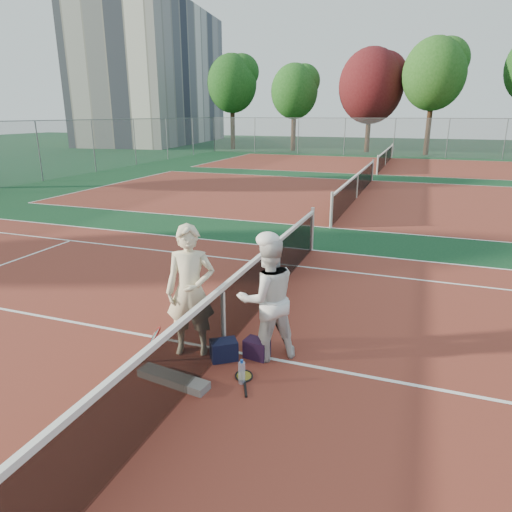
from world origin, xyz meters
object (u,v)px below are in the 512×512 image
Objects in this scene: net_main at (223,319)px; racket_red at (156,345)px; player_b at (267,298)px; racket_black_held at (276,332)px; sports_bag_navy at (224,350)px; water_bottle at (242,373)px; apartment_block at (155,76)px; racket_spare at (244,376)px; sports_bag_purple at (257,349)px; player_a at (191,291)px.

racket_red is (-0.76, -0.61, -0.25)m from net_main.
player_b is 3.43× the size of racket_red.
racket_black_held is at bearing 5.44° from racket_red.
water_bottle reaches higher than sports_bag_navy.
net_main reaches higher than sports_bag_navy.
apartment_block is at bearing -79.85° from racket_black_held.
racket_black_held is 0.89m from racket_spare.
sports_bag_purple is (0.52, -0.02, -0.37)m from net_main.
sports_bag_purple is (-0.12, -0.10, -0.75)m from player_b.
player_b is 3.12× the size of racket_black_held.
apartment_block is at bearing 103.06° from player_a.
net_main is 0.79m from racket_black_held.
net_main reaches higher than racket_black_held.
racket_red is at bearing -58.59° from apartment_block.
racket_black_held is 1.55× the size of sports_bag_navy.
sports_bag_purple is (0.42, 0.21, -0.01)m from sports_bag_navy.
apartment_block reaches higher than racket_spare.
player_a is 0.95m from sports_bag_navy.
sports_bag_purple is at bearing -57.06° from apartment_block.
racket_red is (-0.35, -0.42, -0.69)m from player_a.
net_main is 1.01m from racket_red.
racket_spare is 1.64× the size of sports_bag_navy.
racket_spare is at bearing -40.59° from player_a.
sports_bag_purple is (-0.19, -0.30, -0.15)m from racket_black_held.
player_b is 0.63m from racket_black_held.
player_a is 1.08m from player_b.
net_main is at bearing 13.05° from racket_red.
racket_red is 1.72× the size of water_bottle.
sports_bag_navy is at bearing 16.82° from racket_black_held.
racket_spare is at bearing -23.43° from racket_red.
player_a reaches higher than racket_spare.
player_b reaches higher than sports_bag_navy.
racket_black_held reaches higher than racket_red.
player_a is 3.69× the size of racket_red.
player_a is 0.88m from racket_red.
player_a is at bearing -155.51° from net_main.
racket_spare is (0.53, -0.56, -0.49)m from net_main.
sports_bag_purple is at bearing 3.04° from player_b.
apartment_block is at bearing 122.58° from water_bottle.
apartment_block reaches higher than racket_red.
racket_red is 0.86× the size of racket_spare.
racket_black_held is at bearing 21.22° from net_main.
water_bottle is at bearing -47.08° from player_a.
net_main is 0.92m from racket_spare.
net_main is 36.60× the size of water_bottle.
sports_bag_navy is (28.10, -44.23, -7.36)m from apartment_block.
racket_black_held reaches higher than sports_bag_purple.
racket_black_held is at bearing 81.61° from water_bottle.
racket_black_held reaches higher than racket_spare.
net_main is at bearing -1.92° from racket_black_held.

